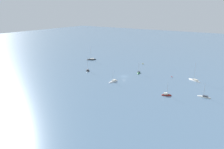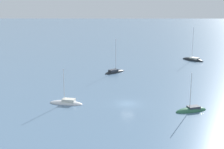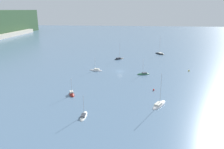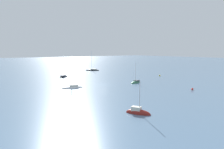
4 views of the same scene
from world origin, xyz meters
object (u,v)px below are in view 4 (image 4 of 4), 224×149
object	(u,v)px
sailboat_5	(136,83)
mooring_buoy_1	(192,89)
sailboat_4	(72,88)
mooring_buoy_0	(160,75)
sailboat_1	(63,77)
sailboat_2	(92,70)
sailboat_0	(138,113)

from	to	relation	value
sailboat_5	mooring_buoy_1	distance (m)	21.97
sailboat_4	mooring_buoy_0	world-z (taller)	sailboat_4
sailboat_1	mooring_buoy_0	distance (m)	45.07
sailboat_4	mooring_buoy_1	size ratio (longest dim) A/B	11.71
sailboat_2	sailboat_5	size ratio (longest dim) A/B	1.51
sailboat_2	sailboat_0	bearing A→B (deg)	112.67
sailboat_2	mooring_buoy_0	xyz separation A→B (m)	(-42.78, -10.83, 0.25)
sailboat_0	sailboat_4	distance (m)	33.95
sailboat_0	mooring_buoy_1	xyz separation A→B (m)	(8.02, -30.91, 0.22)
sailboat_0	sailboat_4	size ratio (longest dim) A/B	0.95
sailboat_1	sailboat_4	bearing A→B (deg)	-151.41
sailboat_4	sailboat_5	distance (m)	24.83
sailboat_1	mooring_buoy_1	distance (m)	57.00
sailboat_2	mooring_buoy_1	bearing A→B (deg)	131.81
sailboat_0	sailboat_2	xyz separation A→B (m)	(81.02, -40.21, -0.04)
sailboat_1	sailboat_2	distance (m)	33.35
sailboat_5	mooring_buoy_1	size ratio (longest dim) A/B	12.25
sailboat_0	sailboat_1	size ratio (longest dim) A/B	0.72
sailboat_2	sailboat_4	xyz separation A→B (m)	(-47.19, 37.27, 0.02)
sailboat_1	sailboat_5	distance (m)	35.51
mooring_buoy_1	sailboat_4	bearing A→B (deg)	47.30
sailboat_5	mooring_buoy_0	bearing A→B (deg)	-178.36
sailboat_1	sailboat_4	world-z (taller)	sailboat_1
mooring_buoy_0	mooring_buoy_1	size ratio (longest dim) A/B	0.99
sailboat_1	sailboat_2	xyz separation A→B (m)	(18.96, -27.43, -0.02)
sailboat_4	mooring_buoy_0	distance (m)	48.30
sailboat_5	sailboat_2	bearing A→B (deg)	-122.19
sailboat_0	sailboat_4	xyz separation A→B (m)	(33.82, -2.94, -0.02)
sailboat_2	mooring_buoy_0	bearing A→B (deg)	153.27
mooring_buoy_0	mooring_buoy_1	bearing A→B (deg)	146.33
sailboat_4	mooring_buoy_1	bearing A→B (deg)	148.85
sailboat_4	sailboat_5	size ratio (longest dim) A/B	0.96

